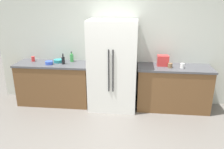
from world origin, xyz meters
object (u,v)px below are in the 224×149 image
refrigerator (113,66)px  bottle_a (63,60)px  cup_c (170,65)px  cup_b (182,66)px  bowl_a (49,63)px  bottle_b (72,58)px  toaster (163,61)px  cup_a (33,59)px  bowl_b (58,61)px

refrigerator → bottle_a: size_ratio=8.20×
cup_c → cup_b: bearing=1.2°
bowl_a → bottle_b: bearing=31.4°
toaster → bottle_a: (-2.04, -0.11, -0.02)m
bottle_a → cup_b: bearing=-0.4°
bottle_b → bowl_a: bearing=-148.6°
bottle_a → bowl_a: (-0.29, -0.05, -0.05)m
toaster → cup_c: size_ratio=2.44×
cup_a → cup_b: (3.12, -0.16, -0.01)m
bowl_a → cup_b: bearing=0.7°
refrigerator → toaster: 1.02m
bottle_b → bowl_a: size_ratio=1.42×
bottle_a → cup_b: bottle_a is taller
bottle_b → bowl_b: 0.29m
refrigerator → cup_b: size_ratio=19.24×
toaster → cup_c: 0.19m
cup_b → bowl_a: (-2.70, -0.03, -0.01)m
bottle_b → bottle_a: bearing=-121.4°
toaster → cup_c: toaster is taller
bottle_a → bowl_b: (-0.15, 0.12, -0.05)m
cup_a → cup_c: cup_a is taller
bottle_a → cup_a: bearing=169.0°
cup_c → refrigerator: bearing=179.9°
refrigerator → bottle_b: (-0.91, 0.22, 0.08)m
cup_a → cup_b: size_ratio=1.12×
cup_a → bowl_a: 0.47m
refrigerator → cup_c: refrigerator is taller
cup_c → bowl_a: 2.46m
toaster → bowl_b: (-2.19, 0.01, -0.07)m
toaster → bowl_a: (-2.33, -0.16, -0.07)m
cup_b → bowl_a: cup_b is taller
refrigerator → cup_a: 1.76m
refrigerator → bowl_b: refrigerator is taller
cup_b → bowl_a: bearing=-179.3°
refrigerator → bowl_a: 1.32m
cup_b → toaster: bearing=161.2°
refrigerator → cup_b: bearing=0.1°
bottle_a → bottle_b: bottle_a is taller
bottle_b → cup_a: size_ratio=2.05×
bottle_a → bowl_b: size_ratio=1.14×
toaster → cup_a: bearing=179.3°
toaster → cup_b: 0.39m
toaster → cup_c: (0.13, -0.13, -0.06)m
toaster → bottle_b: 1.92m
bottle_b → toaster: bearing=-2.8°
cup_b → cup_c: size_ratio=1.03×
cup_c → bowl_a: size_ratio=0.60×
refrigerator → bottle_b: bearing=166.3°
cup_b → refrigerator: bearing=-179.9°
cup_b → bottle_a: bearing=179.6°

